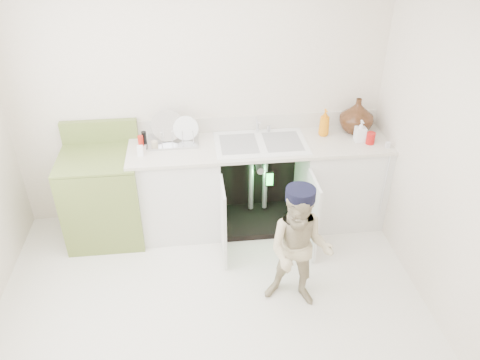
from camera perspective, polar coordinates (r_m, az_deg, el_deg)
The scene contains 5 objects.
ground at distance 3.90m, azimuth -3.29°, elevation -16.24°, with size 3.50×3.50×0.00m, color silver.
room_shell at distance 3.08m, azimuth -4.00°, elevation -0.63°, with size 6.00×5.50×1.26m.
counter_run at distance 4.57m, azimuth 2.79°, elevation -0.13°, with size 2.44×1.02×1.24m.
avocado_stove at distance 4.59m, azimuth -16.20°, elevation -1.78°, with size 0.70×0.65×1.09m.
repair_worker at distance 3.67m, azimuth 7.27°, elevation -8.37°, with size 0.63×1.04×1.08m.
Camera 1 is at (-0.08, -2.59, 2.92)m, focal length 35.00 mm.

